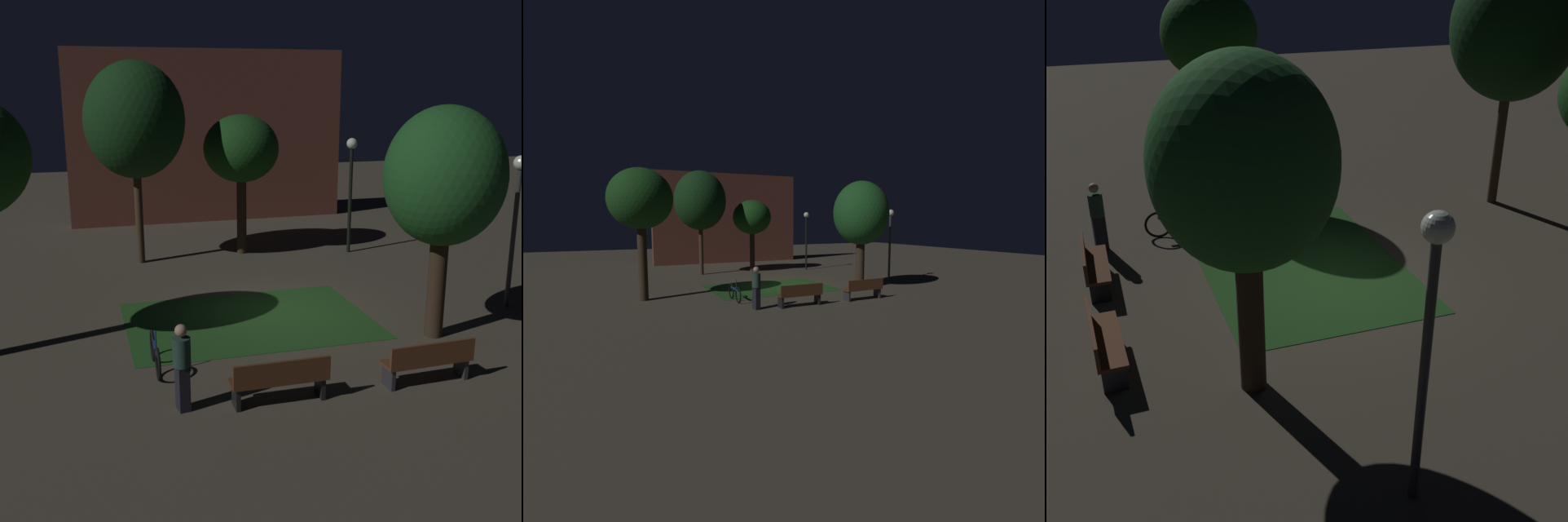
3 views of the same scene
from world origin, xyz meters
TOP-DOWN VIEW (x-y plane):
  - ground_plane at (0.00, 0.00)m, footprint 60.00×60.00m
  - grass_lawn at (-0.93, -0.46)m, footprint 5.91×4.19m
  - bench_front_left at (-1.49, -4.77)m, footprint 1.80×0.48m
  - bench_corner at (1.50, -4.77)m, footprint 1.82×0.55m
  - tree_tall_center at (2.90, -2.58)m, footprint 2.64×2.64m
  - tree_near_wall at (0.58, 6.04)m, footprint 2.49×2.49m
  - tree_right_canopy at (-2.87, 5.73)m, footprint 3.11×3.11m
  - lamp_post_near_wall at (5.81, -1.28)m, footprint 0.36×0.36m
  - lamp_post_path_center at (4.14, 5.13)m, footprint 0.36×0.36m
  - bicycle at (-3.47, -2.69)m, footprint 0.08×1.63m
  - pedestrian at (-3.21, -4.51)m, footprint 0.32×0.32m
  - building_wall_backdrop at (0.68, 11.96)m, footprint 11.39×0.80m

SIDE VIEW (x-z plane):
  - ground_plane at x=0.00m, z-range 0.00..0.00m
  - grass_lawn at x=-0.93m, z-range 0.00..0.01m
  - bicycle at x=-3.47m, z-range -0.12..0.81m
  - bench_front_left at x=-1.49m, z-range 0.04..0.92m
  - bench_corner at x=1.50m, z-range 0.04..0.92m
  - pedestrian at x=-3.21m, z-range 0.05..1.66m
  - lamp_post_path_center at x=4.14m, z-range 0.75..4.63m
  - lamp_post_near_wall at x=5.81m, z-range 0.76..4.66m
  - building_wall_backdrop at x=0.68m, z-range 0.00..6.97m
  - tree_near_wall at x=0.58m, z-range 1.17..5.82m
  - tree_tall_center at x=2.90m, z-range 1.03..6.21m
  - tree_right_canopy at x=-2.87m, z-range 1.35..7.66m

